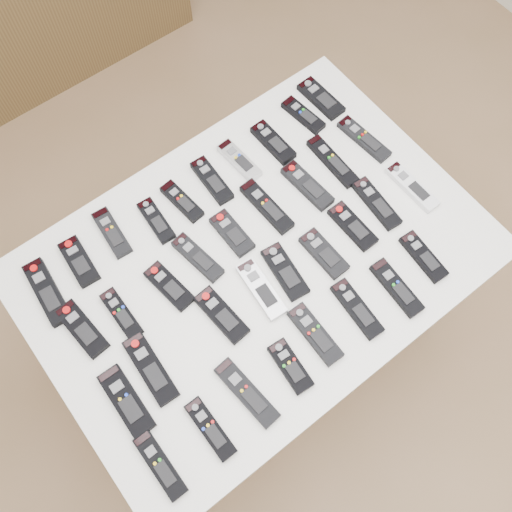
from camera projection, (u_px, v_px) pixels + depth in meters
ground at (288, 323)px, 2.33m from camera, size 4.00×4.00×0.00m
table at (256, 267)px, 1.65m from camera, size 1.25×0.88×0.78m
sideboard at (16, 6)px, 2.50m from camera, size 1.54×0.40×0.77m
remote_0 at (47, 292)px, 1.55m from camera, size 0.07×0.20×0.02m
remote_1 at (79, 262)px, 1.58m from camera, size 0.07×0.15×0.02m
remote_2 at (112, 233)px, 1.62m from camera, size 0.06×0.16×0.02m
remote_3 at (156, 221)px, 1.63m from camera, size 0.06×0.15×0.02m
remote_4 at (182, 201)px, 1.66m from camera, size 0.06×0.15×0.02m
remote_5 at (212, 181)px, 1.68m from camera, size 0.06×0.17×0.02m
remote_6 at (239, 161)px, 1.71m from camera, size 0.06×0.16×0.02m
remote_7 at (273, 142)px, 1.74m from camera, size 0.06×0.16×0.02m
remote_8 at (303, 115)px, 1.78m from camera, size 0.06×0.16×0.02m
remote_9 at (321, 98)px, 1.80m from camera, size 0.07×0.17×0.02m
remote_10 at (82, 329)px, 1.51m from camera, size 0.07×0.17×0.02m
remote_11 at (121, 314)px, 1.52m from camera, size 0.05×0.15×0.02m
remote_12 at (169, 286)px, 1.55m from camera, size 0.07×0.16×0.02m
remote_13 at (198, 258)px, 1.59m from camera, size 0.07×0.17×0.02m
remote_14 at (232, 233)px, 1.62m from camera, size 0.06×0.15×0.02m
remote_15 at (267, 207)px, 1.65m from camera, size 0.05×0.19×0.02m
remote_16 at (307, 186)px, 1.68m from camera, size 0.06×0.18×0.02m
remote_17 at (332, 161)px, 1.71m from camera, size 0.05×0.20×0.02m
remote_18 at (364, 139)px, 1.74m from camera, size 0.06×0.19×0.02m
remote_19 at (126, 401)px, 1.43m from camera, size 0.07×0.19×0.02m
remote_20 at (151, 369)px, 1.46m from camera, size 0.07×0.20×0.02m
remote_21 at (222, 315)px, 1.52m from camera, size 0.07×0.17×0.02m
remote_22 at (261, 289)px, 1.55m from camera, size 0.07×0.19×0.02m
remote_23 at (285, 272)px, 1.57m from camera, size 0.08×0.17×0.02m
remote_24 at (324, 253)px, 1.59m from camera, size 0.06×0.15×0.02m
remote_25 at (353, 226)px, 1.63m from camera, size 0.06×0.16×0.02m
remote_26 at (377, 203)px, 1.66m from camera, size 0.06×0.18×0.02m
remote_27 at (412, 187)px, 1.68m from camera, size 0.05×0.18×0.02m
remote_28 at (160, 465)px, 1.37m from camera, size 0.05×0.18×0.02m
remote_29 at (210, 429)px, 1.41m from camera, size 0.05×0.17×0.02m
remote_30 at (247, 393)px, 1.44m from camera, size 0.07×0.20×0.02m
remote_31 at (290, 366)px, 1.47m from camera, size 0.06×0.15×0.02m
remote_32 at (315, 334)px, 1.50m from camera, size 0.06×0.18×0.02m
remote_33 at (357, 309)px, 1.53m from camera, size 0.06×0.18×0.02m
remote_34 at (397, 288)px, 1.55m from camera, size 0.06×0.18×0.02m
remote_35 at (423, 257)px, 1.59m from camera, size 0.06×0.16×0.02m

